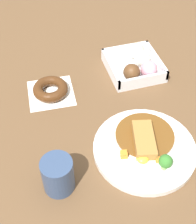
{
  "coord_description": "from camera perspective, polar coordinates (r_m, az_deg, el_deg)",
  "views": [
    {
      "loc": [
        -0.57,
        0.18,
        0.68
      ],
      "look_at": [
        -0.0,
        0.01,
        0.03
      ],
      "focal_mm": 51.32,
      "sensor_mm": 36.0,
      "label": 1
    }
  ],
  "objects": [
    {
      "name": "curry_plate",
      "position": [
        0.83,
        8.33,
        -6.27
      ],
      "size": [
        0.26,
        0.26,
        0.06
      ],
      "color": "white",
      "rests_on": "ground_plane"
    },
    {
      "name": "chocolate_ring_donut",
      "position": [
        0.98,
        -8.46,
        4.0
      ],
      "size": [
        0.14,
        0.14,
        0.03
      ],
      "color": "white",
      "rests_on": "ground_plane"
    },
    {
      "name": "donut_box",
      "position": [
        1.04,
        6.92,
        8.37
      ],
      "size": [
        0.17,
        0.17,
        0.06
      ],
      "color": "white",
      "rests_on": "ground_plane"
    },
    {
      "name": "coffee_mug",
      "position": [
        0.74,
        -7.15,
        -11.07
      ],
      "size": [
        0.07,
        0.07,
        0.09
      ],
      "primitive_type": "cylinder",
      "color": "#33476B",
      "rests_on": "ground_plane"
    },
    {
      "name": "ground_plane",
      "position": [
        0.91,
        0.79,
        -1.05
      ],
      "size": [
        1.6,
        1.6,
        0.0
      ],
      "primitive_type": "plane",
      "color": "brown"
    }
  ]
}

